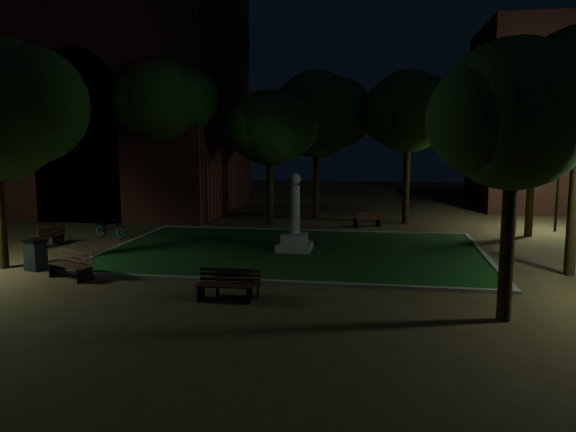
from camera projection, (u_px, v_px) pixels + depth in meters
name	position (u px, v px, depth m)	size (l,w,h in m)	color
ground	(287.00, 263.00, 21.23)	(80.00, 80.00, 0.00)	#4C3C24
lawn	(294.00, 251.00, 23.18)	(15.00, 10.00, 0.08)	#153D16
lawn_kerb	(294.00, 251.00, 23.18)	(15.40, 10.40, 0.12)	slate
monument	(295.00, 229.00, 23.05)	(1.40, 1.40, 3.20)	gray
building_main	(79.00, 95.00, 36.19)	(20.00, 12.00, 15.00)	#532821
tree_north_wl	(271.00, 128.00, 29.78)	(4.95, 4.04, 7.23)	black
tree_north_er	(410.00, 111.00, 30.04)	(5.43, 4.43, 8.31)	black
tree_ne	(537.00, 127.00, 26.17)	(5.33, 4.35, 7.38)	black
tree_se	(518.00, 115.00, 13.82)	(4.64, 3.79, 7.17)	black
tree_nw	(165.00, 101.00, 30.05)	(5.63, 4.60, 8.93)	black
tree_far_north	(318.00, 114.00, 32.20)	(6.11, 4.99, 8.52)	black
lamppost_nw	(109.00, 162.00, 34.02)	(1.18, 0.28, 4.65)	black
lamppost_ne	(558.00, 176.00, 27.88)	(1.18, 0.28, 3.94)	black
bench_near_left	(226.00, 286.00, 16.32)	(1.66, 0.62, 0.91)	black
bench_near_right	(238.00, 285.00, 16.70)	(1.43, 0.73, 0.75)	black
bench_west_near	(72.00, 266.00, 18.82)	(1.78, 1.21, 0.93)	black
bench_left_side	(48.00, 237.00, 24.21)	(0.80, 1.73, 0.91)	black
bench_far_side	(368.00, 220.00, 29.61)	(1.54, 1.08, 0.80)	black
trash_bin	(36.00, 255.00, 20.03)	(0.79, 0.79, 1.10)	black
bicycle	(111.00, 228.00, 26.36)	(0.62, 1.77, 0.93)	black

